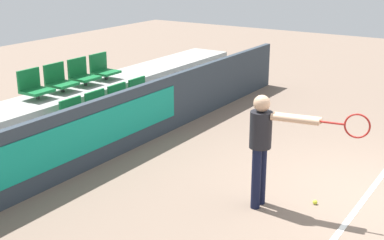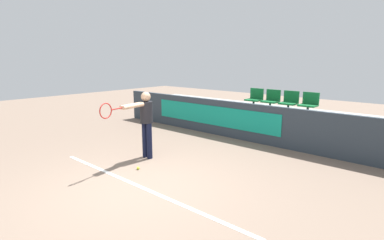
{
  "view_description": "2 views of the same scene",
  "coord_description": "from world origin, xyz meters",
  "px_view_note": "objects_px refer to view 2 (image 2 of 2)",
  "views": [
    {
      "loc": [
        -7.33,
        -1.62,
        3.4
      ],
      "look_at": [
        -0.62,
        2.7,
        0.86
      ],
      "focal_mm": 50.0,
      "sensor_mm": 36.0,
      "label": 1
    },
    {
      "loc": [
        4.21,
        -3.21,
        2.35
      ],
      "look_at": [
        -0.55,
        2.21,
        0.86
      ],
      "focal_mm": 28.0,
      "sensor_mm": 36.0,
      "label": 2
    }
  ],
  "objects_px": {
    "stadium_chair_3": "(294,121)",
    "stadium_chair_5": "(271,99)",
    "stadium_chair_1": "(255,115)",
    "tennis_ball": "(138,168)",
    "stadium_chair_6": "(289,101)",
    "stadium_chair_4": "(255,98)",
    "stadium_chair_7": "(309,103)",
    "stadium_chair_0": "(238,113)",
    "tennis_player": "(144,118)",
    "stadium_chair_2": "(274,118)"
  },
  "relations": [
    {
      "from": "stadium_chair_3",
      "to": "stadium_chair_5",
      "type": "bearing_deg",
      "value": 140.54
    },
    {
      "from": "stadium_chair_1",
      "to": "tennis_ball",
      "type": "xyz_separation_m",
      "value": [
        -0.38,
        -4.3,
        -0.59
      ]
    },
    {
      "from": "stadium_chair_1",
      "to": "stadium_chair_6",
      "type": "distance_m",
      "value": 1.26
    },
    {
      "from": "stadium_chair_4",
      "to": "tennis_ball",
      "type": "distance_m",
      "value": 5.42
    },
    {
      "from": "stadium_chair_3",
      "to": "stadium_chair_7",
      "type": "height_order",
      "value": "stadium_chair_7"
    },
    {
      "from": "stadium_chair_3",
      "to": "stadium_chair_4",
      "type": "distance_m",
      "value": 2.16
    },
    {
      "from": "stadium_chair_4",
      "to": "stadium_chair_6",
      "type": "xyz_separation_m",
      "value": [
        1.24,
        0.0,
        0.0
      ]
    },
    {
      "from": "stadium_chair_1",
      "to": "stadium_chair_3",
      "type": "bearing_deg",
      "value": 0.0
    },
    {
      "from": "stadium_chair_5",
      "to": "stadium_chair_6",
      "type": "height_order",
      "value": "same"
    },
    {
      "from": "stadium_chair_1",
      "to": "stadium_chair_4",
      "type": "xyz_separation_m",
      "value": [
        -0.62,
        1.02,
        0.4
      ]
    },
    {
      "from": "tennis_ball",
      "to": "stadium_chair_7",
      "type": "bearing_deg",
      "value": 73.07
    },
    {
      "from": "stadium_chair_0",
      "to": "stadium_chair_7",
      "type": "bearing_deg",
      "value": 28.75
    },
    {
      "from": "stadium_chair_4",
      "to": "tennis_player",
      "type": "height_order",
      "value": "tennis_player"
    },
    {
      "from": "stadium_chair_0",
      "to": "tennis_player",
      "type": "distance_m",
      "value": 3.74
    },
    {
      "from": "stadium_chair_1",
      "to": "stadium_chair_6",
      "type": "xyz_separation_m",
      "value": [
        0.62,
        1.02,
        0.4
      ]
    },
    {
      "from": "stadium_chair_2",
      "to": "stadium_chair_6",
      "type": "height_order",
      "value": "stadium_chair_6"
    },
    {
      "from": "stadium_chair_2",
      "to": "tennis_ball",
      "type": "bearing_deg",
      "value": -103.07
    },
    {
      "from": "stadium_chair_7",
      "to": "tennis_player",
      "type": "relative_size",
      "value": 0.34
    },
    {
      "from": "stadium_chair_4",
      "to": "stadium_chair_5",
      "type": "height_order",
      "value": "same"
    },
    {
      "from": "stadium_chair_4",
      "to": "stadium_chair_1",
      "type": "bearing_deg",
      "value": -58.72
    },
    {
      "from": "stadium_chair_7",
      "to": "stadium_chair_2",
      "type": "bearing_deg",
      "value": -121.28
    },
    {
      "from": "stadium_chair_0",
      "to": "stadium_chair_4",
      "type": "xyz_separation_m",
      "value": [
        0.0,
        1.02,
        0.4
      ]
    },
    {
      "from": "stadium_chair_5",
      "to": "stadium_chair_7",
      "type": "height_order",
      "value": "same"
    },
    {
      "from": "stadium_chair_5",
      "to": "tennis_ball",
      "type": "xyz_separation_m",
      "value": [
        -0.38,
        -5.32,
        -1.0
      ]
    },
    {
      "from": "stadium_chair_4",
      "to": "tennis_player",
      "type": "distance_m",
      "value": 4.75
    },
    {
      "from": "stadium_chair_6",
      "to": "stadium_chair_4",
      "type": "bearing_deg",
      "value": 180.0
    },
    {
      "from": "stadium_chair_5",
      "to": "stadium_chair_3",
      "type": "bearing_deg",
      "value": -39.46
    },
    {
      "from": "stadium_chair_5",
      "to": "tennis_ball",
      "type": "distance_m",
      "value": 5.43
    },
    {
      "from": "stadium_chair_4",
      "to": "stadium_chair_7",
      "type": "distance_m",
      "value": 1.86
    },
    {
      "from": "stadium_chair_1",
      "to": "stadium_chair_4",
      "type": "relative_size",
      "value": 1.0
    },
    {
      "from": "stadium_chair_1",
      "to": "tennis_player",
      "type": "relative_size",
      "value": 0.34
    },
    {
      "from": "tennis_player",
      "to": "stadium_chair_6",
      "type": "bearing_deg",
      "value": 63.4
    },
    {
      "from": "tennis_ball",
      "to": "stadium_chair_0",
      "type": "bearing_deg",
      "value": 93.25
    },
    {
      "from": "stadium_chair_0",
      "to": "stadium_chair_7",
      "type": "relative_size",
      "value": 1.0
    },
    {
      "from": "stadium_chair_0",
      "to": "stadium_chair_5",
      "type": "height_order",
      "value": "stadium_chair_5"
    },
    {
      "from": "stadium_chair_7",
      "to": "stadium_chair_1",
      "type": "bearing_deg",
      "value": -140.54
    },
    {
      "from": "stadium_chair_2",
      "to": "stadium_chair_3",
      "type": "height_order",
      "value": "same"
    },
    {
      "from": "stadium_chair_7",
      "to": "tennis_player",
      "type": "distance_m",
      "value": 5.18
    },
    {
      "from": "tennis_player",
      "to": "stadium_chair_7",
      "type": "bearing_deg",
      "value": 56.81
    },
    {
      "from": "stadium_chair_2",
      "to": "stadium_chair_7",
      "type": "relative_size",
      "value": 1.0
    },
    {
      "from": "stadium_chair_1",
      "to": "stadium_chair_7",
      "type": "distance_m",
      "value": 1.66
    },
    {
      "from": "stadium_chair_4",
      "to": "stadium_chair_2",
      "type": "bearing_deg",
      "value": -39.46
    },
    {
      "from": "stadium_chair_3",
      "to": "stadium_chair_7",
      "type": "bearing_deg",
      "value": 90.0
    },
    {
      "from": "stadium_chair_3",
      "to": "stadium_chair_7",
      "type": "relative_size",
      "value": 1.0
    },
    {
      "from": "stadium_chair_2",
      "to": "stadium_chair_5",
      "type": "xyz_separation_m",
      "value": [
        -0.62,
        1.02,
        0.4
      ]
    },
    {
      "from": "stadium_chair_2",
      "to": "stadium_chair_7",
      "type": "bearing_deg",
      "value": 58.72
    },
    {
      "from": "stadium_chair_1",
      "to": "stadium_chair_5",
      "type": "height_order",
      "value": "stadium_chair_5"
    },
    {
      "from": "stadium_chair_0",
      "to": "tennis_ball",
      "type": "distance_m",
      "value": 4.35
    },
    {
      "from": "stadium_chair_7",
      "to": "stadium_chair_0",
      "type": "bearing_deg",
      "value": -151.25
    },
    {
      "from": "stadium_chair_5",
      "to": "tennis_ball",
      "type": "height_order",
      "value": "stadium_chair_5"
    }
  ]
}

